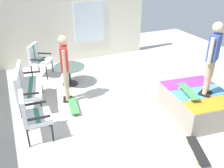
{
  "coord_description": "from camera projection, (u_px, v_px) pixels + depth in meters",
  "views": [
    {
      "loc": [
        -4.7,
        2.34,
        3.38
      ],
      "look_at": [
        0.13,
        0.26,
        0.7
      ],
      "focal_mm": 39.93,
      "sensor_mm": 36.0,
      "label": 1
    }
  ],
  "objects": [
    {
      "name": "ground_plane",
      "position": [
        124.0,
        111.0,
        6.22
      ],
      "size": [
        12.0,
        12.0,
        0.1
      ],
      "primitive_type": "cube",
      "color": "beige"
    },
    {
      "name": "house_facade",
      "position": [
        64.0,
        24.0,
        8.53
      ],
      "size": [
        0.23,
        6.0,
        2.66
      ],
      "color": "silver",
      "rests_on": "ground_plane"
    },
    {
      "name": "skate_ramp",
      "position": [
        199.0,
        103.0,
        5.9
      ],
      "size": [
        1.77,
        2.25,
        0.6
      ],
      "color": "gray",
      "rests_on": "ground_plane"
    },
    {
      "name": "patio_bench",
      "position": [
        25.0,
        84.0,
        6.11
      ],
      "size": [
        1.32,
        0.75,
        1.02
      ],
      "color": "black",
      "rests_on": "ground_plane"
    },
    {
      "name": "patio_chair_near_house",
      "position": [
        37.0,
        57.0,
        7.73
      ],
      "size": [
        0.81,
        0.79,
        1.02
      ],
      "color": "black",
      "rests_on": "ground_plane"
    },
    {
      "name": "patio_chair_by_wall",
      "position": [
        31.0,
        113.0,
        4.97
      ],
      "size": [
        0.64,
        0.57,
        1.02
      ],
      "color": "black",
      "rests_on": "ground_plane"
    },
    {
      "name": "patio_table",
      "position": [
        69.0,
        72.0,
        7.26
      ],
      "size": [
        0.9,
        0.9,
        0.57
      ],
      "color": "black",
      "rests_on": "ground_plane"
    },
    {
      "name": "person_watching",
      "position": [
        65.0,
        64.0,
        6.14
      ],
      "size": [
        0.47,
        0.3,
        1.75
      ],
      "color": "black",
      "rests_on": "ground_plane"
    },
    {
      "name": "person_skater",
      "position": [
        213.0,
        55.0,
        5.24
      ],
      "size": [
        0.35,
        0.43,
        1.64
      ],
      "color": "black",
      "rests_on": "skate_ramp"
    },
    {
      "name": "skateboard_by_bench",
      "position": [
        73.0,
        106.0,
        6.2
      ],
      "size": [
        0.82,
        0.31,
        0.1
      ],
      "color": "#3F8C4C",
      "rests_on": "ground_plane"
    },
    {
      "name": "skateboard_spare",
      "position": [
        197.0,
        150.0,
        4.77
      ],
      "size": [
        0.82,
        0.47,
        0.1
      ],
      "color": "black",
      "rests_on": "ground_plane"
    },
    {
      "name": "skateboard_on_ramp",
      "position": [
        188.0,
        91.0,
        5.61
      ],
      "size": [
        0.82,
        0.38,
        0.1
      ],
      "color": "#3F8C4C",
      "rests_on": "skate_ramp"
    }
  ]
}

